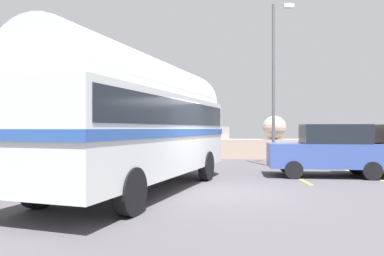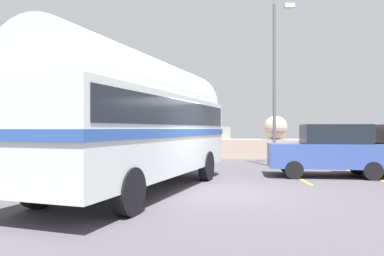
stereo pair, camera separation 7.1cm
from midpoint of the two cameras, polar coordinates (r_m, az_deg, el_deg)
name	(u,v)px [view 1 (the left image)]	position (r m, az deg, el deg)	size (l,w,h in m)	color
ground	(222,193)	(10.07, 4.41, -9.94)	(32.00, 26.00, 0.02)	#484449
breakwater	(214,147)	(21.74, 3.28, -2.96)	(31.36, 1.80, 2.47)	tan
vintage_coach	(140,117)	(10.13, -8.22, 1.70)	(4.80, 8.91, 3.70)	black
parked_car_nearest	(329,150)	(13.99, 20.28, -3.19)	(4.23, 2.04, 1.86)	black
lamp_post	(275,76)	(16.95, 12.65, 7.80)	(0.95, 0.24, 7.28)	#5B5B60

